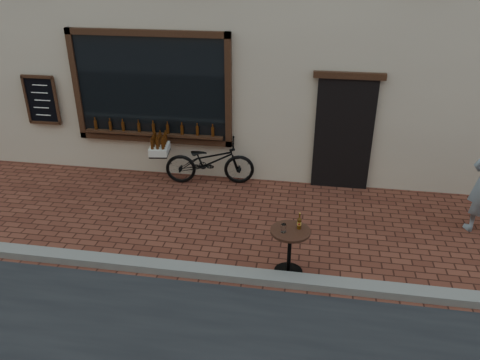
# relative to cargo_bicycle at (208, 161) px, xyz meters

# --- Properties ---
(ground) EXTENTS (90.00, 90.00, 0.00)m
(ground) POSITION_rel_cargo_bicycle_xyz_m (0.73, -3.19, -0.48)
(ground) COLOR #51251A
(ground) RESTS_ON ground
(kerb) EXTENTS (90.00, 0.25, 0.12)m
(kerb) POSITION_rel_cargo_bicycle_xyz_m (0.73, -2.99, -0.42)
(kerb) COLOR slate
(kerb) RESTS_ON ground
(cargo_bicycle) EXTENTS (2.13, 0.89, 1.01)m
(cargo_bicycle) POSITION_rel_cargo_bicycle_xyz_m (0.00, 0.00, 0.00)
(cargo_bicycle) COLOR black
(cargo_bicycle) RESTS_ON ground
(bistro_table) EXTENTS (0.58, 0.58, 0.99)m
(bistro_table) POSITION_rel_cargo_bicycle_xyz_m (1.84, -2.73, 0.04)
(bistro_table) COLOR black
(bistro_table) RESTS_ON ground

